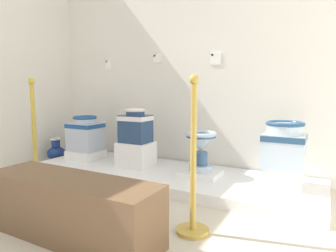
# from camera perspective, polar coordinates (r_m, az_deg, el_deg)

# --- Properties ---
(ground_plane) EXTENTS (5.76, 5.49, 0.02)m
(ground_plane) POSITION_cam_1_polar(r_m,az_deg,el_deg) (2.16, -20.58, -19.99)
(ground_plane) COLOR beige
(wall_back) EXTENTS (3.96, 0.06, 3.27)m
(wall_back) POSITION_cam_1_polar(r_m,az_deg,el_deg) (3.61, 3.93, 17.75)
(wall_back) COLOR silver
(wall_back) RESTS_ON ground_plane
(display_platform) EXTENTS (3.07, 0.96, 0.10)m
(display_platform) POSITION_cam_1_polar(r_m,az_deg,el_deg) (3.20, -0.36, -9.52)
(display_platform) COLOR white
(display_platform) RESTS_ON ground_plane
(plinth_block_slender_white) EXTENTS (0.38, 0.37, 0.11)m
(plinth_block_slender_white) POSITION_cam_1_polar(r_m,az_deg,el_deg) (3.87, -15.53, -5.30)
(plinth_block_slender_white) COLOR white
(plinth_block_slender_white) RESTS_ON display_platform
(antique_toilet_slender_white) EXTENTS (0.39, 0.31, 0.43)m
(antique_toilet_slender_white) POSITION_cam_1_polar(r_m,az_deg,el_deg) (3.83, -15.66, -1.28)
(antique_toilet_slender_white) COLOR silver
(antique_toilet_slender_white) RESTS_ON plinth_block_slender_white
(plinth_block_central_ornate) EXTENTS (0.37, 0.32, 0.27)m
(plinth_block_central_ornate) POSITION_cam_1_polar(r_m,az_deg,el_deg) (3.38, -6.21, -5.40)
(plinth_block_central_ornate) COLOR white
(plinth_block_central_ornate) RESTS_ON display_platform
(antique_toilet_central_ornate) EXTENTS (0.32, 0.26, 0.38)m
(antique_toilet_central_ornate) POSITION_cam_1_polar(r_m,az_deg,el_deg) (3.33, -6.28, 0.16)
(antique_toilet_central_ornate) COLOR navy
(antique_toilet_central_ornate) RESTS_ON plinth_block_central_ornate
(plinth_block_rightmost) EXTENTS (0.39, 0.33, 0.05)m
(plinth_block_rightmost) POSITION_cam_1_polar(r_m,az_deg,el_deg) (3.03, 6.29, -9.04)
(plinth_block_rightmost) COLOR white
(plinth_block_rightmost) RESTS_ON display_platform
(antique_toilet_rightmost) EXTENTS (0.32, 0.32, 0.40)m
(antique_toilet_rightmost) POSITION_cam_1_polar(r_m,az_deg,el_deg) (2.96, 6.37, -3.67)
(antique_toilet_rightmost) COLOR #AEC3D8
(antique_toilet_rightmost) RESTS_ON plinth_block_rightmost
(plinth_block_broad_patterned) EXTENTS (0.32, 0.30, 0.17)m
(plinth_block_broad_patterned) POSITION_cam_1_polar(r_m,az_deg,el_deg) (2.85, 21.26, -9.18)
(plinth_block_broad_patterned) COLOR white
(plinth_block_broad_patterned) RESTS_ON display_platform
(antique_toilet_broad_patterned) EXTENTS (0.35, 0.33, 0.41)m
(antique_toilet_broad_patterned) POSITION_cam_1_polar(r_m,az_deg,el_deg) (2.78, 21.53, -3.21)
(antique_toilet_broad_patterned) COLOR silver
(antique_toilet_broad_patterned) RESTS_ON plinth_block_broad_patterned
(info_placard_first) EXTENTS (0.10, 0.01, 0.14)m
(info_placard_first) POSITION_cam_1_polar(r_m,az_deg,el_deg) (4.16, -11.44, 11.61)
(info_placard_first) COLOR white
(info_placard_second) EXTENTS (0.11, 0.01, 0.11)m
(info_placard_second) POSITION_cam_1_polar(r_m,az_deg,el_deg) (3.72, -2.09, 12.95)
(info_placard_second) COLOR white
(info_placard_third) EXTENTS (0.12, 0.01, 0.14)m
(info_placard_third) POSITION_cam_1_polar(r_m,az_deg,el_deg) (3.39, 9.17, 12.77)
(info_placard_third) COLOR white
(decorative_vase_spare) EXTENTS (0.24, 0.24, 0.32)m
(decorative_vase_spare) POSITION_cam_1_polar(r_m,az_deg,el_deg) (4.23, -20.78, -4.72)
(decorative_vase_spare) COLOR white
(decorative_vase_spare) RESTS_ON ground_plane
(stanchion_post_near_left) EXTENTS (0.26, 0.26, 1.07)m
(stanchion_post_near_left) POSITION_cam_1_polar(r_m,az_deg,el_deg) (3.09, -24.22, -5.57)
(stanchion_post_near_left) COLOR gold
(stanchion_post_near_left) RESTS_ON ground_plane
(stanchion_post_near_right) EXTENTS (0.23, 0.23, 1.05)m
(stanchion_post_near_right) POSITION_cam_1_polar(r_m,az_deg,el_deg) (1.99, 4.87, -10.64)
(stanchion_post_near_right) COLOR gold
(stanchion_post_near_right) RESTS_ON ground_plane
(museum_bench) EXTENTS (1.24, 0.36, 0.40)m
(museum_bench) POSITION_cam_1_polar(r_m,az_deg,el_deg) (2.07, -18.17, -14.79)
(museum_bench) COLOR brown
(museum_bench) RESTS_ON ground_plane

